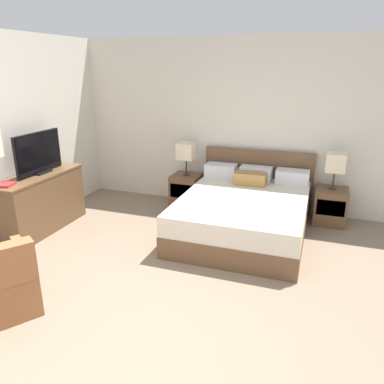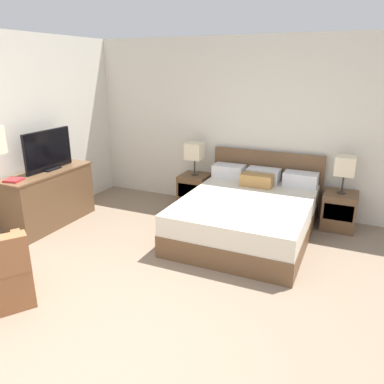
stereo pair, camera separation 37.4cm
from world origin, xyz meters
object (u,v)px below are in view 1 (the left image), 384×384
object	(u,v)px
book_red_cover	(5,185)
table_lamp_left	(186,151)
bed	(244,212)
nightstand_right	(330,206)
nightstand_left	(186,190)
dresser	(40,201)
table_lamp_right	(336,163)
tv	(39,154)

from	to	relation	value
book_red_cover	table_lamp_left	bearing A→B (deg)	52.89
bed	nightstand_right	world-z (taller)	bed
nightstand_left	book_red_cover	world-z (taller)	book_red_cover
bed	nightstand_right	xyz separation A→B (m)	(1.12, 0.74, -0.04)
book_red_cover	bed	bearing A→B (deg)	26.82
table_lamp_left	dresser	size ratio (longest dim) A/B	0.38
nightstand_right	table_lamp_right	world-z (taller)	table_lamp_right
bed	dresser	bearing A→B (deg)	-162.74
dresser	tv	xyz separation A→B (m)	(0.00, 0.09, 0.66)
table_lamp_left	book_red_cover	xyz separation A→B (m)	(-1.60, -2.11, -0.09)
bed	nightstand_left	size ratio (longest dim) A/B	4.02
nightstand_right	table_lamp_right	size ratio (longest dim) A/B	0.99
bed	tv	distance (m)	2.91
bed	table_lamp_right	xyz separation A→B (m)	(1.12, 0.74, 0.61)
bed	tv	world-z (taller)	tv
table_lamp_left	tv	world-z (taller)	tv
nightstand_left	dresser	world-z (taller)	dresser
nightstand_right	book_red_cover	size ratio (longest dim) A/B	2.66
bed	tv	xyz separation A→B (m)	(-2.70, -0.75, 0.78)
book_red_cover	nightstand_right	bearing A→B (deg)	28.82
nightstand_left	dresser	bearing A→B (deg)	-135.13
nightstand_left	dresser	size ratio (longest dim) A/B	0.37
table_lamp_right	book_red_cover	size ratio (longest dim) A/B	2.68
table_lamp_left	bed	bearing A→B (deg)	-33.44
nightstand_right	table_lamp_right	xyz separation A→B (m)	(0.00, 0.00, 0.65)
nightstand_right	tv	size ratio (longest dim) A/B	0.62
tv	book_red_cover	xyz separation A→B (m)	(-0.02, -0.62, -0.26)
bed	table_lamp_right	bearing A→B (deg)	33.42
tv	book_red_cover	distance (m)	0.67
bed	book_red_cover	xyz separation A→B (m)	(-2.71, -1.37, 0.52)
bed	nightstand_left	xyz separation A→B (m)	(-1.12, 0.74, -0.04)
bed	tv	bearing A→B (deg)	-164.41
nightstand_left	nightstand_right	xyz separation A→B (m)	(2.24, 0.00, 0.00)
tv	book_red_cover	world-z (taller)	tv
table_lamp_right	tv	world-z (taller)	tv
nightstand_right	nightstand_left	bearing A→B (deg)	180.00
nightstand_right	bed	bearing A→B (deg)	-146.63
nightstand_left	book_red_cover	bearing A→B (deg)	-127.13
dresser	tv	bearing A→B (deg)	88.30
table_lamp_left	table_lamp_right	world-z (taller)	same
nightstand_left	tv	size ratio (longest dim) A/B	0.62
bed	nightstand_left	bearing A→B (deg)	146.62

